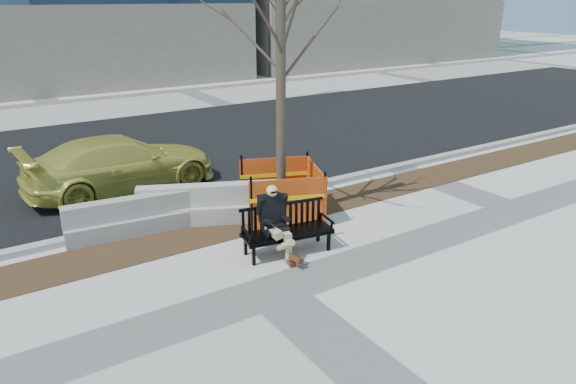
% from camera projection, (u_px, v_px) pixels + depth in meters
% --- Properties ---
extents(ground, '(120.00, 120.00, 0.00)m').
position_uv_depth(ground, '(272.00, 291.00, 8.39)').
color(ground, beige).
rests_on(ground, ground).
extents(mulch_strip, '(40.00, 1.20, 0.02)m').
position_uv_depth(mulch_strip, '(204.00, 233.00, 10.44)').
color(mulch_strip, '#47301C').
rests_on(mulch_strip, ground).
extents(asphalt_street, '(60.00, 10.40, 0.01)m').
position_uv_depth(asphalt_street, '(114.00, 157.00, 15.32)').
color(asphalt_street, black).
rests_on(asphalt_street, ground).
extents(curb, '(60.00, 0.25, 0.12)m').
position_uv_depth(curb, '(185.00, 214.00, 11.17)').
color(curb, '#9E9B93').
rests_on(curb, ground).
extents(bench, '(1.74, 0.87, 0.89)m').
position_uv_depth(bench, '(287.00, 252.00, 9.65)').
color(bench, black).
rests_on(bench, ground).
extents(seated_man, '(0.70, 1.00, 1.29)m').
position_uv_depth(seated_man, '(275.00, 254.00, 9.60)').
color(seated_man, black).
rests_on(seated_man, ground).
extents(tree_fence, '(3.02, 3.02, 5.84)m').
position_uv_depth(tree_fence, '(281.00, 216.00, 11.25)').
color(tree_fence, '#FF5D1D').
rests_on(tree_fence, ground).
extents(sedan, '(4.59, 2.14, 1.30)m').
position_uv_depth(sedan, '(124.00, 189.00, 12.80)').
color(sedan, gold).
rests_on(sedan, ground).
extents(jersey_barrier_left, '(2.67, 0.80, 0.75)m').
position_uv_depth(jersey_barrier_left, '(137.00, 233.00, 10.45)').
color(jersey_barrier_left, gray).
rests_on(jersey_barrier_left, ground).
extents(jersey_barrier_right, '(2.81, 1.68, 0.81)m').
position_uv_depth(jersey_barrier_right, '(209.00, 221.00, 10.98)').
color(jersey_barrier_right, '#ACAAA1').
rests_on(jersey_barrier_right, ground).
extents(far_tree_right, '(2.41, 2.41, 6.19)m').
position_uv_depth(far_tree_right, '(279.00, 99.00, 23.96)').
color(far_tree_right, '#42382A').
rests_on(far_tree_right, ground).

